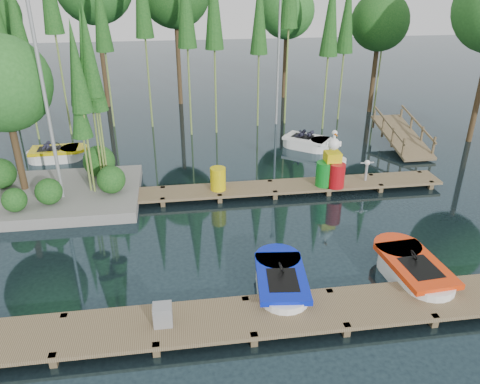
{
  "coord_description": "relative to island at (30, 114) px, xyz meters",
  "views": [
    {
      "loc": [
        -1.45,
        -12.98,
        7.61
      ],
      "look_at": [
        0.5,
        0.5,
        1.1
      ],
      "focal_mm": 35.0,
      "sensor_mm": 36.0,
      "label": 1
    }
  ],
  "objects": [
    {
      "name": "island",
      "position": [
        0.0,
        0.0,
        0.0
      ],
      "size": [
        6.2,
        4.2,
        6.75
      ],
      "color": "slate",
      "rests_on": "ground"
    },
    {
      "name": "boat_white_far",
      "position": [
        10.93,
        3.81,
        -2.91
      ],
      "size": [
        2.69,
        2.48,
        1.2
      ],
      "rotation": [
        0.0,
        0.0,
        0.02
      ],
      "color": "white",
      "rests_on": "ground"
    },
    {
      "name": "far_dock",
      "position": [
        7.3,
        -0.79,
        -2.95
      ],
      "size": [
        15.0,
        1.2,
        0.5
      ],
      "color": "brown",
      "rests_on": "ground"
    },
    {
      "name": "lamp_rear",
      "position": [
        10.3,
        7.71,
        1.08
      ],
      "size": [
        0.3,
        0.3,
        7.25
      ],
      "color": "gray",
      "rests_on": "ground"
    },
    {
      "name": "boat_blue",
      "position": [
        7.31,
        -6.66,
        -2.92
      ],
      "size": [
        1.53,
        2.87,
        0.92
      ],
      "rotation": [
        0.0,
        0.0,
        -0.11
      ],
      "color": "white",
      "rests_on": "ground"
    },
    {
      "name": "tree_screen",
      "position": [
        4.26,
        7.31,
        2.93
      ],
      "size": [
        34.42,
        18.53,
        10.31
      ],
      "color": "#3F2E1B",
      "rests_on": "ground"
    },
    {
      "name": "near_dock",
      "position": [
        6.3,
        -7.79,
        -2.95
      ],
      "size": [
        18.0,
        1.5,
        0.5
      ],
      "color": "brown",
      "rests_on": "ground"
    },
    {
      "name": "drum_cluster",
      "position": [
        10.54,
        -0.95,
        -2.27
      ],
      "size": [
        1.22,
        1.12,
        2.1
      ],
      "color": "#0D751D",
      "rests_on": "far_dock"
    },
    {
      "name": "seagull_post",
      "position": [
        11.93,
        -0.79,
        -2.32
      ],
      "size": [
        0.52,
        0.28,
        0.83
      ],
      "color": "gray",
      "rests_on": "far_dock"
    },
    {
      "name": "ramp",
      "position": [
        15.3,
        3.21,
        -2.6
      ],
      "size": [
        1.5,
        3.94,
        1.49
      ],
      "color": "brown",
      "rests_on": "ground"
    },
    {
      "name": "boat_yellow_far",
      "position": [
        -0.41,
        3.9,
        -2.91
      ],
      "size": [
        2.62,
        1.26,
        1.29
      ],
      "rotation": [
        0.0,
        0.0,
        -0.31
      ],
      "color": "white",
      "rests_on": "ground"
    },
    {
      "name": "lamp_island",
      "position": [
        0.8,
        -0.79,
        1.08
      ],
      "size": [
        0.3,
        0.3,
        7.25
      ],
      "color": "gray",
      "rests_on": "ground"
    },
    {
      "name": "ground_plane",
      "position": [
        6.3,
        -3.29,
        -3.18
      ],
      "size": [
        90.0,
        90.0,
        0.0
      ],
      "primitive_type": "plane",
      "color": "#1D2F36"
    },
    {
      "name": "utility_cabinet",
      "position": [
        4.31,
        -7.79,
        -2.62
      ],
      "size": [
        0.43,
        0.36,
        0.52
      ],
      "primitive_type": "cube",
      "color": "gray",
      "rests_on": "near_dock"
    },
    {
      "name": "yellow_barrel",
      "position": [
        6.28,
        -0.79,
        -2.46
      ],
      "size": [
        0.56,
        0.56,
        0.85
      ],
      "primitive_type": "cylinder",
      "color": "#CFB70A",
      "rests_on": "far_dock"
    },
    {
      "name": "boat_red",
      "position": [
        10.93,
        -6.67,
        -2.9
      ],
      "size": [
        1.51,
        2.99,
        0.98
      ],
      "rotation": [
        0.0,
        0.0,
        0.07
      ],
      "color": "white",
      "rests_on": "ground"
    }
  ]
}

